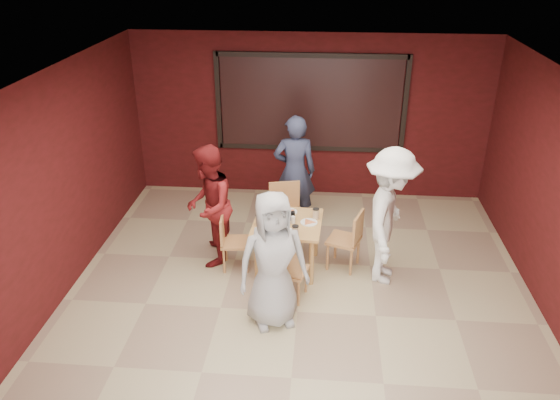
# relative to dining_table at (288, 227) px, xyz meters

# --- Properties ---
(floor) EXTENTS (7.00, 7.00, 0.00)m
(floor) POSITION_rel_dining_table_xyz_m (0.20, -1.00, -0.63)
(floor) COLOR tan
(floor) RESTS_ON ground
(window_blinds) EXTENTS (3.00, 0.02, 1.50)m
(window_blinds) POSITION_rel_dining_table_xyz_m (0.20, 2.45, 1.02)
(window_blinds) COLOR black
(dining_table) EXTENTS (0.95, 0.95, 0.87)m
(dining_table) POSITION_rel_dining_table_xyz_m (0.00, 0.00, 0.00)
(dining_table) COLOR tan
(dining_table) RESTS_ON floor
(chair_front) EXTENTS (0.47, 0.47, 0.79)m
(chair_front) POSITION_rel_dining_table_xyz_m (0.08, -0.75, -0.19)
(chair_front) COLOR tan
(chair_front) RESTS_ON floor
(chair_back) EXTENTS (0.55, 0.55, 0.94)m
(chair_back) POSITION_rel_dining_table_xyz_m (-0.08, 0.68, -0.10)
(chair_back) COLOR tan
(chair_back) RESTS_ON floor
(chair_left) EXTENTS (0.41, 0.41, 0.79)m
(chair_left) POSITION_rel_dining_table_xyz_m (-0.78, -0.06, -0.19)
(chair_left) COLOR tan
(chair_left) RESTS_ON floor
(chair_right) EXTENTS (0.53, 0.53, 0.86)m
(chair_right) POSITION_rel_dining_table_xyz_m (0.84, 0.06, -0.15)
(chair_right) COLOR tan
(chair_right) RESTS_ON floor
(diner_front) EXTENTS (0.96, 0.79, 1.69)m
(diner_front) POSITION_rel_dining_table_xyz_m (-0.08, -1.17, 0.21)
(diner_front) COLOR #AAAAAA
(diner_front) RESTS_ON floor
(diner_back) EXTENTS (0.70, 0.50, 1.80)m
(diner_back) POSITION_rel_dining_table_xyz_m (0.01, 1.30, 0.27)
(diner_back) COLOR #2F3755
(diner_back) RESTS_ON floor
(diner_left) EXTENTS (0.70, 0.87, 1.71)m
(diner_left) POSITION_rel_dining_table_xyz_m (-1.09, 0.10, 0.22)
(diner_left) COLOR maroon
(diner_left) RESTS_ON floor
(diner_right) EXTENTS (0.94, 1.32, 1.86)m
(diner_right) POSITION_rel_dining_table_xyz_m (1.33, -0.14, 0.29)
(diner_right) COLOR white
(diner_right) RESTS_ON floor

